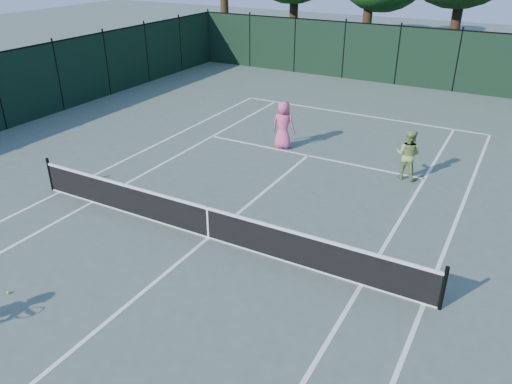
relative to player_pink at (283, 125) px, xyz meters
The scene contains 13 objects.
ground 6.83m from the player_pink, 80.26° to the right, with size 90.00×90.00×0.00m, color #4C5D50.
sideline_doubles_left 8.01m from the player_pink, 123.01° to the right, with size 0.10×23.77×0.01m, color white.
sideline_doubles_right 9.45m from the player_pink, 45.20° to the right, with size 0.10×23.77×0.01m, color white.
sideline_singles_left 7.36m from the player_pink, 113.96° to the right, with size 0.10×23.77×0.01m, color white.
sideline_singles_right 8.55m from the player_pink, 51.76° to the right, with size 0.10×23.77×0.01m, color white.
baseline_far 5.40m from the player_pink, 77.58° to the left, with size 10.97×0.10×0.01m, color white.
service_line_far 1.47m from the player_pink, 13.62° to the right, with size 8.23×0.10×0.01m, color white.
center_service_line 6.83m from the player_pink, 80.26° to the right, with size 0.10×12.80×0.01m, color white.
tennis_net 6.79m from the player_pink, 80.26° to the right, with size 11.69×0.09×1.06m.
fence_far 11.40m from the player_pink, 84.22° to the left, with size 24.00×0.05×3.00m, color black.
player_pink is the anchor object (origin of this frame).
player_green 4.70m from the player_pink, ahead, with size 0.85×0.68×1.65m.
loose_ball_midcourt 10.85m from the player_pink, 97.38° to the right, with size 0.07×0.07×0.07m, color #CEDF2D.
Camera 1 is at (6.44, -9.07, 6.86)m, focal length 35.00 mm.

